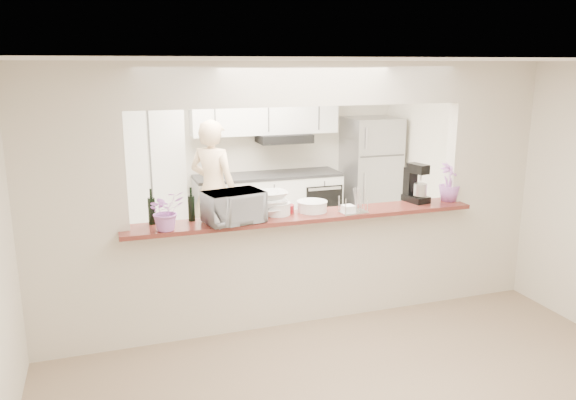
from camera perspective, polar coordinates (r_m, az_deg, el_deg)
name	(u,v)px	position (r m, az deg, el deg)	size (l,w,h in m)	color
floor	(303,318)	(5.73, 1.49, -11.92)	(6.00, 6.00, 0.00)	gray
tile_overlay	(260,266)	(7.09, -2.83, -6.72)	(5.00, 2.90, 0.01)	beige
partition	(304,173)	(5.26, 1.59, 2.80)	(5.00, 0.15, 2.50)	beige
bar_counter	(303,264)	(5.50, 1.55, -6.53)	(3.40, 0.38, 1.09)	beige
kitchen_cabinets	(224,174)	(7.88, -6.54, 2.63)	(3.15, 0.62, 2.25)	silver
refrigerator	(370,174)	(8.58, 8.37, 2.63)	(0.75, 0.70, 1.70)	#A0A0A5
flower_left	(166,211)	(4.88, -12.30, -1.06)	(0.31, 0.27, 0.34)	#D671BC
wine_bottle_a	(191,208)	(5.13, -9.78, -0.78)	(0.06, 0.06, 0.31)	black
wine_bottle_b	(152,210)	(5.09, -13.67, -1.04)	(0.06, 0.06, 0.32)	black
toaster_oven	(234,207)	(5.03, -5.54, -0.71)	(0.51, 0.35, 0.28)	silver
serving_bowls	(272,203)	(5.27, -1.67, -0.33)	(0.30, 0.30, 0.22)	white
plate_stack_a	(277,208)	(5.28, -1.09, -0.86)	(0.25, 0.25, 0.12)	white
plate_stack_b	(312,206)	(5.40, 2.46, -0.64)	(0.29, 0.29, 0.10)	white
red_bowl	(286,209)	(5.36, -0.23, -0.87)	(0.16, 0.16, 0.07)	maroon
tan_bowl	(305,207)	(5.43, 1.78, -0.72)	(0.15, 0.15, 0.07)	#C1AF88
utensil_caddy	(353,203)	(5.36, 6.65, -0.27)	(0.27, 0.17, 0.24)	silver
stand_mixer	(416,185)	(5.89, 12.83, 1.53)	(0.22, 0.30, 0.40)	black
flower_right	(450,182)	(6.02, 16.09, 1.79)	(0.22, 0.22, 0.40)	#CD72D5
person	(213,190)	(7.26, -7.60, 1.01)	(0.65, 0.43, 1.79)	#D0AE87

